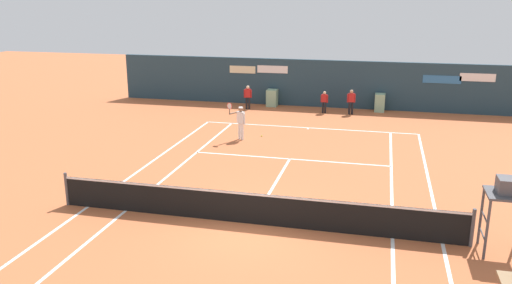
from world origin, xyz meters
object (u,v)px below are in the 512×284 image
umpire_chair (508,193)px  tennis_ball_mid_court (262,136)px  player_on_baseline (240,120)px  ball_kid_right_post (248,96)px  ball_kid_left_post (351,100)px  ball_kid_centre_post (324,101)px

umpire_chair → tennis_ball_mid_court: size_ratio=36.05×
player_on_baseline → ball_kid_right_post: 6.65m
umpire_chair → ball_kid_left_post: 16.27m
ball_kid_left_post → tennis_ball_mid_court: (-3.74, -5.78, -0.77)m
ball_kid_left_post → ball_kid_centre_post: 1.48m
ball_kid_left_post → tennis_ball_mid_court: bearing=48.8°
umpire_chair → ball_kid_right_post: size_ratio=1.77×
ball_kid_left_post → ball_kid_centre_post: size_ratio=1.12×
ball_kid_right_post → ball_kid_left_post: bearing=169.4°
ball_kid_left_post → tennis_ball_mid_court: ball_kid_left_post is taller
ball_kid_left_post → ball_kid_centre_post: bearing=-8.3°
umpire_chair → ball_kid_left_post: bearing=17.3°
ball_kid_left_post → ball_kid_right_post: bearing=-8.3°
ball_kid_centre_post → ball_kid_right_post: bearing=7.8°
player_on_baseline → ball_kid_right_post: (-1.34, 6.51, -0.13)m
ball_kid_centre_post → player_on_baseline: bearing=72.3°
player_on_baseline → tennis_ball_mid_court: bearing=-111.6°
ball_kid_right_post → ball_kid_left_post: 5.92m
ball_kid_left_post → ball_kid_centre_post: (-1.48, 0.00, -0.08)m
ball_kid_right_post → tennis_ball_mid_court: size_ratio=20.34×
ball_kid_centre_post → ball_kid_left_post: bearing=-172.2°
ball_kid_centre_post → umpire_chair: bearing=119.9°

